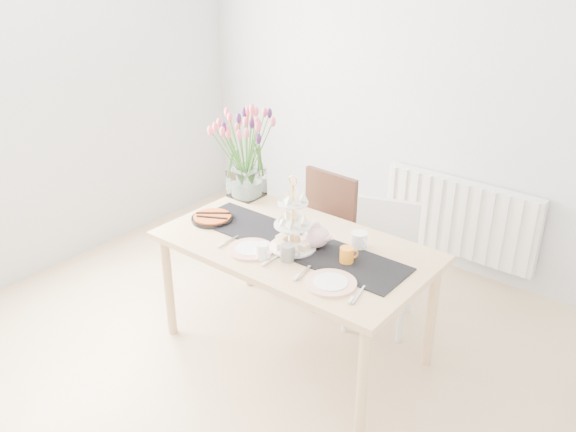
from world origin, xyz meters
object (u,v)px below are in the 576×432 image
Objects in this scene: mug_grey at (288,253)px; plate_left at (251,249)px; chair_white at (383,254)px; mug_white at (262,251)px; tulip_vase at (245,140)px; radiator at (459,218)px; mug_orange at (347,255)px; plate_right at (331,283)px; chair_brown at (320,226)px; tart_tin at (212,218)px; dining_table at (295,255)px; cake_stand at (293,231)px; teapot at (317,236)px; cream_jug at (359,240)px.

plate_left is (-0.23, -0.05, -0.04)m from mug_grey.
mug_white is at bearing -126.46° from chair_white.
tulip_vase is 0.95m from mug_white.
mug_orange reaches higher than radiator.
plate_right is at bearing -1.23° from plate_left.
chair_brown is at bearing 99.45° from plate_left.
chair_brown is 9.29× the size of mug_grey.
chair_brown is 0.98m from mug_grey.
chair_brown is 3.33× the size of tart_tin.
plate_left is at bearing 178.77° from plate_right.
mug_white reaches higher than plate_right.
mug_orange is at bearing 23.96° from plate_left.
chair_brown is (-0.30, 0.67, -0.16)m from dining_table.
mug_orange is at bearing -98.67° from chair_white.
mug_grey is (0.06, -0.12, -0.07)m from cake_stand.
cake_stand reaches higher than plate_left.
tulip_vase is at bearing 153.77° from dining_table.
mug_orange is (0.36, 0.00, 0.12)m from dining_table.
mug_white reaches higher than tart_tin.
cake_stand is 0.64m from tart_tin.
radiator is 1.80m from plate_right.
teapot is at bearing -20.22° from tulip_vase.
dining_table is 17.16× the size of mug_orange.
dining_table is 16.73× the size of cream_jug.
tulip_vase reaches higher than mug_orange.
chair_brown is 0.83m from cream_jug.
chair_brown is 0.98m from mug_orange.
dining_table is 0.20m from cake_stand.
tart_tin is (-0.84, -0.73, 0.29)m from chair_white.
radiator is 1.57m from mug_orange.
tart_tin is at bearing -109.32° from chair_brown.
tart_tin is at bearing -172.23° from dining_table.
chair_brown reaches higher than dining_table.
tulip_vase reaches higher than chair_white.
radiator is at bearing 112.56° from cream_jug.
plate_left is at bearing -128.55° from teapot.
cake_stand is at bearing -102.16° from radiator.
tart_tin is at bearing -158.59° from chair_white.
chair_brown reaches higher than plate_right.
teapot is at bearing -99.32° from radiator.
mug_grey is (0.38, -0.85, 0.29)m from chair_brown.
radiator is at bearing 59.01° from tart_tin.
chair_white is at bearing 66.31° from plate_left.
tart_tin is at bearing 176.61° from mug_white.
tulip_vase is 1.81× the size of cake_stand.
dining_table is at bearing 56.48° from plate_left.
mug_orange reaches higher than chair_white.
tulip_vase is 1.31m from plate_right.
cream_jug is (0.29, 0.25, -0.07)m from cake_stand.
chair_white is at bearing 42.39° from mug_orange.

